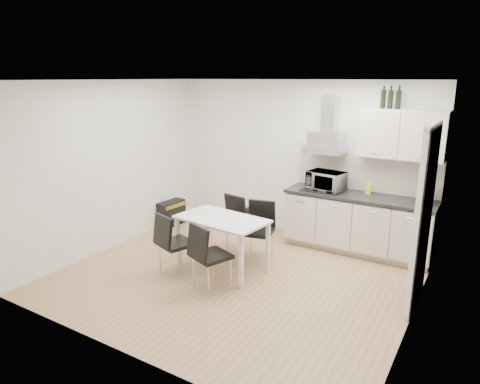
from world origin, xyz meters
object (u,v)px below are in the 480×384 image
at_px(chair_far_left, 227,225).
at_px(floor_speaker, 251,217).
at_px(chair_near_right, 212,257).
at_px(guitar_amp, 171,213).
at_px(chair_near_left, 176,244).
at_px(chair_far_right, 258,232).
at_px(kitchenette, 362,200).
at_px(dining_table, 222,225).

height_order(chair_far_left, floor_speaker, chair_far_left).
bearing_deg(chair_near_right, chair_far_left, 134.21).
xyz_separation_m(chair_near_right, guitar_amp, (-2.04, 1.63, -0.21)).
bearing_deg(chair_near_left, chair_near_right, 10.64).
xyz_separation_m(chair_far_right, chair_near_right, (-0.08, -1.07, 0.00)).
distance_m(chair_far_left, floor_speaker, 1.32).
bearing_deg(chair_near_left, chair_far_right, 72.10).
height_order(chair_far_left, chair_near_right, same).
bearing_deg(chair_near_right, floor_speaker, 128.73).
bearing_deg(guitar_amp, kitchenette, 13.99).
xyz_separation_m(kitchenette, chair_far_right, (-1.18, -1.11, -0.39)).
xyz_separation_m(guitar_amp, floor_speaker, (1.27, 0.72, -0.06)).
distance_m(chair_far_left, chair_far_right, 0.56).
relative_size(kitchenette, floor_speaker, 7.74).
xyz_separation_m(kitchenette, dining_table, (-1.49, -1.61, -0.18)).
bearing_deg(kitchenette, guitar_amp, -170.53).
relative_size(chair_near_left, guitar_amp, 1.58).
xyz_separation_m(chair_near_left, chair_near_right, (0.65, -0.10, 0.00)).
distance_m(dining_table, chair_near_right, 0.65).
xyz_separation_m(chair_far_left, guitar_amp, (-1.57, 0.55, -0.21)).
distance_m(kitchenette, guitar_amp, 3.41).
distance_m(chair_far_right, floor_speaker, 1.56).
xyz_separation_m(chair_far_left, floor_speaker, (-0.29, 1.26, -0.28)).
relative_size(dining_table, chair_near_right, 1.50).
distance_m(dining_table, chair_near_left, 0.68).
height_order(chair_far_right, chair_near_right, same).
distance_m(chair_far_right, guitar_amp, 2.21).
bearing_deg(dining_table, floor_speaker, 113.41).
distance_m(kitchenette, chair_near_left, 2.86).
bearing_deg(floor_speaker, chair_near_left, -91.28).
bearing_deg(chair_far_left, dining_table, 126.63).
xyz_separation_m(kitchenette, chair_far_left, (-1.74, -1.10, -0.39)).
xyz_separation_m(chair_far_right, chair_near_left, (-0.73, -0.98, 0.00)).
height_order(chair_near_left, chair_near_right, same).
height_order(dining_table, chair_far_left, chair_far_left).
bearing_deg(dining_table, kitchenette, 53.63).
bearing_deg(dining_table, guitar_amp, 156.15).
relative_size(chair_far_right, chair_near_right, 1.00).
xyz_separation_m(dining_table, chair_near_right, (0.22, -0.57, -0.21)).
bearing_deg(chair_near_right, dining_table, 131.86).
distance_m(chair_far_right, chair_near_right, 1.07).
height_order(chair_far_left, chair_far_right, same).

